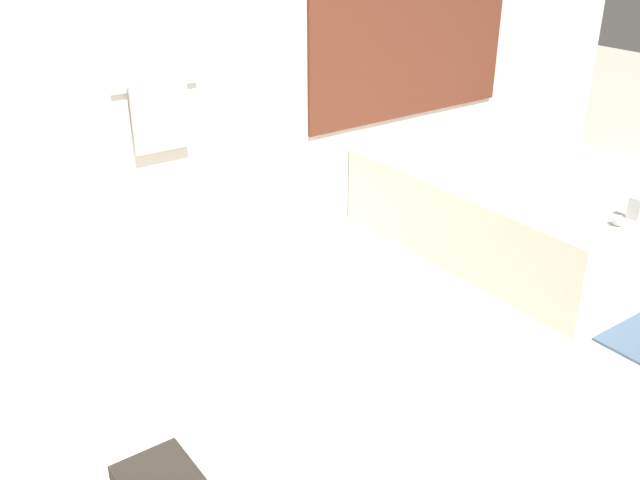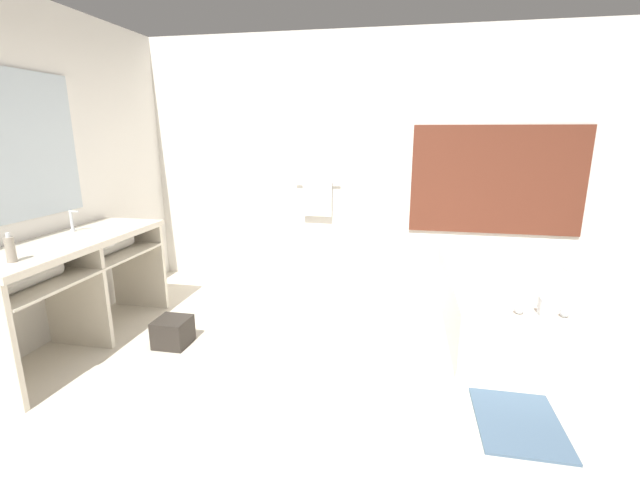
% 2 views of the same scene
% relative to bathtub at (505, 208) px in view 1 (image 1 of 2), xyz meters
% --- Properties ---
extents(ground_plane, '(16.00, 16.00, 0.00)m').
position_rel_bathtub_xyz_m(ground_plane, '(-1.56, -1.25, -0.28)').
color(ground_plane, beige).
rests_on(ground_plane, ground).
extents(wall_back_with_blinds, '(7.40, 0.13, 2.70)m').
position_rel_bathtub_xyz_m(wall_back_with_blinds, '(-1.50, 0.98, 1.07)').
color(wall_back_with_blinds, white).
rests_on(wall_back_with_blinds, ground_plane).
extents(bathtub, '(1.03, 1.89, 0.63)m').
position_rel_bathtub_xyz_m(bathtub, '(0.00, 0.00, 0.00)').
color(bathtub, silver).
rests_on(bathtub, ground_plane).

